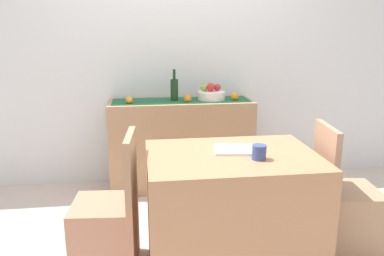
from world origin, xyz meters
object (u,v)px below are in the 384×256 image
Objects in this scene: fruit_bowl at (211,95)px; chair_near_window at (108,229)px; sideboard_console at (181,144)px; wine_bottle at (174,89)px; dining_table at (231,207)px; coffee_cup at (259,152)px; chair_by_corner at (344,214)px; open_book at (236,150)px.

chair_near_window is (-0.90, -1.27, -0.63)m from fruit_bowl.
sideboard_console is at bearing 180.00° from fruit_bowl.
fruit_bowl is at bearing 0.00° from sideboard_console.
wine_bottle is 1.56m from chair_near_window.
fruit_bowl is 0.23× the size of dining_table.
chair_near_window is (-0.55, -1.27, -0.70)m from wine_bottle.
chair_near_window is at bearing -179.91° from dining_table.
coffee_cup is 0.10× the size of chair_by_corner.
fruit_bowl reaches higher than sideboard_console.
sideboard_console is 1.42m from chair_near_window.
wine_bottle is 0.33× the size of chair_by_corner.
wine_bottle reaches higher than open_book.
sideboard_console is at bearing 103.39° from coffee_cup.
chair_by_corner is (0.77, -0.06, -0.48)m from open_book.
chair_near_window is at bearing -166.82° from open_book.
open_book is (0.23, -1.22, 0.32)m from sideboard_console.
wine_bottle is at bearing 180.00° from fruit_bowl.
dining_table is 0.45m from coffee_cup.
chair_near_window is (-0.85, -0.06, -0.48)m from open_book.
coffee_cup is at bearing -74.22° from wine_bottle.
open_book is 0.31× the size of chair_near_window.
chair_by_corner is (1.07, -1.27, -0.70)m from wine_bottle.
open_book is at bearing -92.61° from fruit_bowl.
fruit_bowl reaches higher than chair_near_window.
coffee_cup reaches higher than dining_table.
fruit_bowl is (0.29, 0.00, 0.47)m from sideboard_console.
open_book is 3.07× the size of coffee_cup.
dining_table is at bearing -179.88° from chair_by_corner.
sideboard_console is at bearing 98.69° from dining_table.
chair_near_window and chair_by_corner have the same top height.
chair_by_corner reaches higher than dining_table.
open_book is at bearing 3.97° from chair_near_window.
chair_near_window is at bearing -125.35° from fruit_bowl.
coffee_cup is at bearing -88.19° from fruit_bowl.
wine_bottle is (-0.06, 0.00, 0.54)m from sideboard_console.
coffee_cup is (0.33, -1.39, 0.36)m from sideboard_console.
open_book is at bearing 119.06° from coffee_cup.
chair_by_corner is at bearing 10.37° from coffee_cup.
wine_bottle is at bearing 180.00° from sideboard_console.
chair_by_corner is (1.62, 0.00, 0.00)m from chair_near_window.
chair_by_corner reaches higher than open_book.
fruit_bowl is at bearing 54.65° from chair_near_window.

